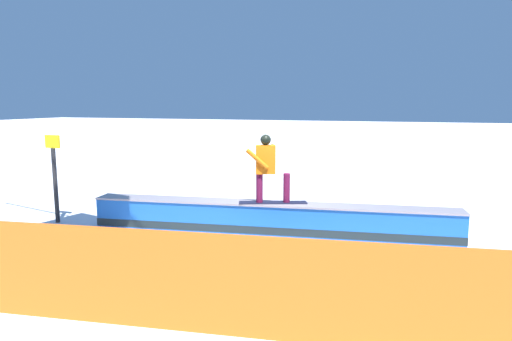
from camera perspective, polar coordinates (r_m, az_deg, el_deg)
The scene contains 5 objects.
ground_plane at distance 9.58m, azimuth 1.77°, elevation -8.32°, with size 120.00×120.00×0.00m, color white.
grind_box at distance 9.49m, azimuth 1.78°, elevation -6.44°, with size 7.73×1.60×0.72m.
snowboarder at distance 9.23m, azimuth 1.48°, elevation 0.55°, with size 1.43×0.77×1.43m.
safety_fence at distance 5.73m, azimuth -10.98°, elevation -13.68°, with size 10.83×0.06×1.26m, color orange.
trail_marker at distance 11.36m, azimuth -24.32°, elevation -0.68°, with size 0.40×0.10×2.06m.
Camera 1 is at (-2.69, 8.75, 2.80)m, focal length 31.30 mm.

